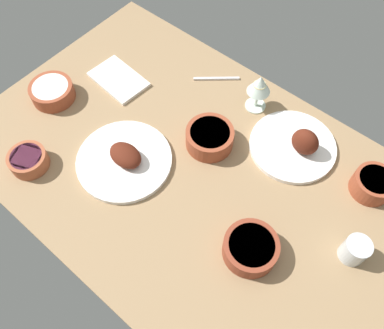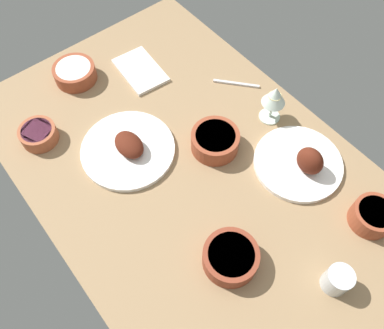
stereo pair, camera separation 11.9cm
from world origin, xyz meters
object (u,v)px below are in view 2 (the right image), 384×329
object	(u,v)px
plate_center_main	(128,148)
bowl_onions	(38,134)
bowl_pasta	(373,216)
bowl_potatoes	(215,141)
water_tumbler	(337,280)
plate_far_side	(301,162)
bowl_cream	(75,73)
folded_napkin	(140,70)
bowl_sauce	(231,257)
wine_glass	(275,97)
spoon_loose	(236,84)

from	to	relation	value
plate_center_main	bowl_onions	size ratio (longest dim) A/B	2.53
bowl_pasta	bowl_potatoes	xyz separation A→B (cm)	(-46.68, -17.55, -0.01)
bowl_potatoes	water_tumbler	distance (cm)	52.26
plate_far_side	bowl_onions	xyz separation A→B (cm)	(-59.40, -57.11, 0.45)
plate_center_main	bowl_potatoes	bearing A→B (deg)	54.53
bowl_pasta	bowl_cream	size ratio (longest dim) A/B	0.82
plate_far_side	water_tumbler	xyz separation A→B (cm)	(30.10, -19.65, 1.53)
bowl_cream	plate_far_side	bearing A→B (deg)	24.92
bowl_cream	folded_napkin	world-z (taller)	bowl_cream
bowl_onions	bowl_potatoes	bearing A→B (deg)	47.91
plate_center_main	bowl_sauce	world-z (taller)	plate_center_main
bowl_potatoes	water_tumbler	size ratio (longest dim) A/B	1.98
water_tumbler	folded_napkin	xyz separation A→B (cm)	(-93.50, 4.40, -3.20)
bowl_potatoes	wine_glass	xyz separation A→B (cm)	(2.42, 21.97, 6.46)
bowl_cream	bowl_potatoes	world-z (taller)	bowl_potatoes
plate_far_side	bowl_sauce	distance (cm)	37.64
plate_far_side	plate_center_main	world-z (taller)	plate_far_side
bowl_onions	bowl_potatoes	world-z (taller)	bowl_potatoes
folded_napkin	spoon_loose	bearing A→B (deg)	40.82
plate_center_main	bowl_pasta	distance (cm)	73.97
wine_glass	folded_napkin	size ratio (longest dim) A/B	0.70
bowl_sauce	bowl_potatoes	xyz separation A→B (cm)	(-30.59, 20.93, 0.21)
bowl_potatoes	spoon_loose	world-z (taller)	bowl_potatoes
folded_napkin	spoon_loose	size ratio (longest dim) A/B	1.22
water_tumbler	folded_napkin	bearing A→B (deg)	177.30
spoon_loose	plate_far_side	bearing A→B (deg)	-51.93
bowl_sauce	bowl_cream	xyz separation A→B (cm)	(-83.49, 1.84, -0.31)
folded_napkin	spoon_loose	distance (cm)	34.62
plate_far_side	plate_center_main	bearing A→B (deg)	-134.97
plate_far_side	bowl_cream	world-z (taller)	plate_far_side
bowl_pasta	bowl_potatoes	size ratio (longest dim) A/B	0.79
wine_glass	folded_napkin	distance (cm)	49.70
bowl_onions	folded_napkin	size ratio (longest dim) A/B	0.59
bowl_pasta	folded_napkin	bearing A→B (deg)	-169.02
plate_far_side	plate_center_main	distance (cm)	53.42
bowl_pasta	spoon_loose	distance (cm)	62.20
bowl_sauce	water_tumbler	xyz separation A→B (cm)	(21.52, 16.99, 0.54)
bowl_cream	bowl_pasta	bearing A→B (deg)	20.20
bowl_cream	bowl_potatoes	size ratio (longest dim) A/B	0.97
plate_far_side	bowl_onions	distance (cm)	82.40
plate_center_main	bowl_potatoes	distance (cm)	27.19
water_tumbler	spoon_loose	world-z (taller)	water_tumbler
bowl_cream	wine_glass	distance (cm)	69.24
plate_center_main	bowl_cream	world-z (taller)	plate_center_main
plate_center_main	wine_glass	distance (cm)	48.39
bowl_onions	bowl_potatoes	size ratio (longest dim) A/B	0.78
plate_center_main	bowl_cream	xyz separation A→B (cm)	(-37.16, 3.00, 1.40)
bowl_potatoes	plate_far_side	bearing A→B (deg)	35.51
plate_far_side	wine_glass	world-z (taller)	wine_glass
bowl_cream	spoon_loose	world-z (taller)	bowl_cream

